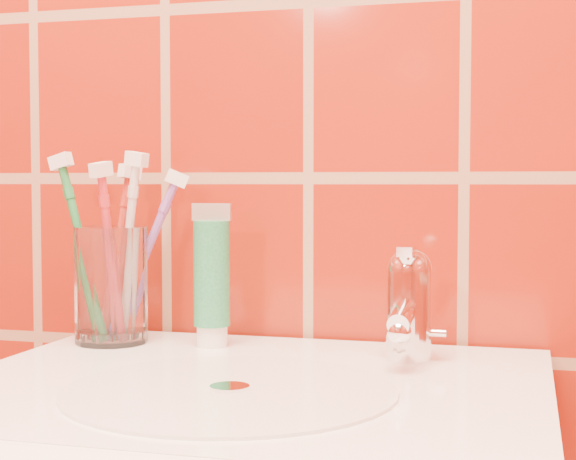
% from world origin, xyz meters
% --- Properties ---
extents(wall_back, '(2.20, 0.02, 2.50)m').
position_xyz_m(wall_back, '(0.00, 1.21, 1.25)').
color(wall_back, maroon).
rests_on(wall_back, floor).
extents(glass_tumbler, '(0.10, 0.10, 0.14)m').
position_xyz_m(glass_tumbler, '(-0.21, 1.10, 0.92)').
color(glass_tumbler, white).
rests_on(glass_tumbler, pedestal_sink).
extents(toothpaste_tube, '(0.05, 0.04, 0.16)m').
position_xyz_m(toothpaste_tube, '(-0.09, 1.11, 0.93)').
color(toothpaste_tube, white).
rests_on(toothpaste_tube, pedestal_sink).
extents(faucet, '(0.05, 0.11, 0.12)m').
position_xyz_m(faucet, '(0.14, 1.09, 0.91)').
color(faucet, white).
rests_on(faucet, pedestal_sink).
extents(toothbrush_0, '(0.10, 0.09, 0.22)m').
position_xyz_m(toothbrush_0, '(-0.24, 1.09, 0.96)').
color(toothbrush_0, '#1F773A').
rests_on(toothbrush_0, glass_tumbler).
extents(toothbrush_1, '(0.08, 0.07, 0.23)m').
position_xyz_m(toothbrush_1, '(-0.19, 1.11, 0.96)').
color(toothbrush_1, silver).
rests_on(toothbrush_1, glass_tumbler).
extents(toothbrush_2, '(0.05, 0.09, 0.22)m').
position_xyz_m(toothbrush_2, '(-0.20, 1.09, 0.95)').
color(toothbrush_2, red).
rests_on(toothbrush_2, glass_tumbler).
extents(toothbrush_3, '(0.16, 0.14, 0.21)m').
position_xyz_m(toothbrush_3, '(-0.18, 1.13, 0.95)').
color(toothbrush_3, '#7F4EA7').
rests_on(toothbrush_3, glass_tumbler).
extents(toothbrush_4, '(0.08, 0.10, 0.22)m').
position_xyz_m(toothbrush_4, '(-0.21, 1.12, 0.95)').
color(toothbrush_4, '#BA3328').
rests_on(toothbrush_4, glass_tumbler).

